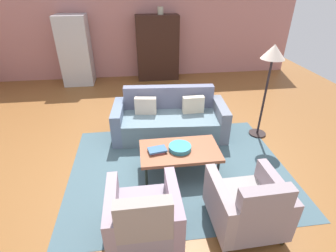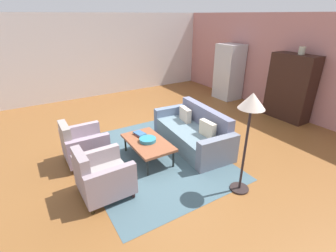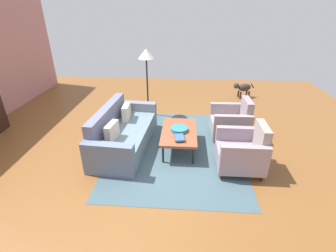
{
  "view_description": "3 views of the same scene",
  "coord_description": "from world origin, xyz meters",
  "px_view_note": "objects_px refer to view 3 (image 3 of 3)",
  "views": [
    {
      "loc": [
        -0.26,
        -3.78,
        2.64
      ],
      "look_at": [
        0.21,
        -0.23,
        0.58
      ],
      "focal_mm": 27.27,
      "sensor_mm": 36.0,
      "label": 1
    },
    {
      "loc": [
        4.29,
        -2.61,
        2.75
      ],
      "look_at": [
        0.39,
        -0.22,
        0.66
      ],
      "focal_mm": 26.25,
      "sensor_mm": 36.0,
      "label": 2
    },
    {
      "loc": [
        -4.02,
        -0.76,
        2.71
      ],
      "look_at": [
        0.04,
        -0.46,
        0.65
      ],
      "focal_mm": 26.17,
      "sensor_mm": 36.0,
      "label": 3
    }
  ],
  "objects_px": {
    "couch": "(122,134)",
    "fruit_bowl": "(179,129)",
    "armchair_left": "(244,152)",
    "armchair_right": "(233,122)",
    "book_stack": "(179,138)",
    "dog": "(243,88)",
    "floor_lamp": "(146,60)",
    "coffee_table": "(179,132)"
  },
  "relations": [
    {
      "from": "couch",
      "to": "armchair_left",
      "type": "distance_m",
      "value": 2.43
    },
    {
      "from": "couch",
      "to": "floor_lamp",
      "type": "relative_size",
      "value": 1.26
    },
    {
      "from": "couch",
      "to": "armchair_left",
      "type": "bearing_deg",
      "value": 79.92
    },
    {
      "from": "armchair_right",
      "to": "fruit_bowl",
      "type": "xyz_separation_m",
      "value": [
        -0.6,
        1.17,
        0.1
      ]
    },
    {
      "from": "armchair_right",
      "to": "dog",
      "type": "xyz_separation_m",
      "value": [
        2.61,
        -0.75,
        -0.03
      ]
    },
    {
      "from": "book_stack",
      "to": "dog",
      "type": "bearing_deg",
      "value": -28.19
    },
    {
      "from": "book_stack",
      "to": "dog",
      "type": "xyz_separation_m",
      "value": [
        3.55,
        -1.91,
        -0.12
      ]
    },
    {
      "from": "armchair_right",
      "to": "dog",
      "type": "relative_size",
      "value": 1.28
    },
    {
      "from": "armchair_left",
      "to": "floor_lamp",
      "type": "xyz_separation_m",
      "value": [
        2.3,
        2.05,
        1.1
      ]
    },
    {
      "from": "couch",
      "to": "coffee_table",
      "type": "height_order",
      "value": "couch"
    },
    {
      "from": "book_stack",
      "to": "dog",
      "type": "distance_m",
      "value": 4.03
    },
    {
      "from": "coffee_table",
      "to": "armchair_left",
      "type": "height_order",
      "value": "armchair_left"
    },
    {
      "from": "book_stack",
      "to": "dog",
      "type": "height_order",
      "value": "dog"
    },
    {
      "from": "dog",
      "to": "fruit_bowl",
      "type": "bearing_deg",
      "value": 41.79
    },
    {
      "from": "fruit_bowl",
      "to": "book_stack",
      "type": "xyz_separation_m",
      "value": [
        -0.34,
        -0.02,
        -0.01
      ]
    },
    {
      "from": "coffee_table",
      "to": "book_stack",
      "type": "bearing_deg",
      "value": -177.43
    },
    {
      "from": "dog",
      "to": "couch",
      "type": "bearing_deg",
      "value": 28.58
    },
    {
      "from": "fruit_bowl",
      "to": "floor_lamp",
      "type": "bearing_deg",
      "value": 27.41
    },
    {
      "from": "floor_lamp",
      "to": "dog",
      "type": "height_order",
      "value": "floor_lamp"
    },
    {
      "from": "armchair_left",
      "to": "dog",
      "type": "bearing_deg",
      "value": -10.93
    },
    {
      "from": "coffee_table",
      "to": "dog",
      "type": "bearing_deg",
      "value": -30.88
    },
    {
      "from": "couch",
      "to": "book_stack",
      "type": "relative_size",
      "value": 7.38
    },
    {
      "from": "coffee_table",
      "to": "armchair_right",
      "type": "distance_m",
      "value": 1.31
    },
    {
      "from": "armchair_right",
      "to": "floor_lamp",
      "type": "relative_size",
      "value": 0.51
    },
    {
      "from": "couch",
      "to": "fruit_bowl",
      "type": "distance_m",
      "value": 1.2
    },
    {
      "from": "armchair_left",
      "to": "fruit_bowl",
      "type": "relative_size",
      "value": 2.59
    },
    {
      "from": "armchair_left",
      "to": "floor_lamp",
      "type": "distance_m",
      "value": 3.27
    },
    {
      "from": "armchair_right",
      "to": "couch",
      "type": "bearing_deg",
      "value": 102.86
    },
    {
      "from": "couch",
      "to": "armchair_right",
      "type": "bearing_deg",
      "value": 108.58
    },
    {
      "from": "armchair_right",
      "to": "coffee_table",
      "type": "bearing_deg",
      "value": 115.95
    },
    {
      "from": "armchair_left",
      "to": "floor_lamp",
      "type": "relative_size",
      "value": 0.51
    },
    {
      "from": "fruit_bowl",
      "to": "coffee_table",
      "type": "bearing_deg",
      "value": 180.0
    },
    {
      "from": "fruit_bowl",
      "to": "dog",
      "type": "bearing_deg",
      "value": -30.89
    },
    {
      "from": "floor_lamp",
      "to": "dog",
      "type": "distance_m",
      "value": 3.38
    },
    {
      "from": "armchair_right",
      "to": "book_stack",
      "type": "height_order",
      "value": "armchair_right"
    },
    {
      "from": "armchair_right",
      "to": "floor_lamp",
      "type": "distance_m",
      "value": 2.57
    },
    {
      "from": "couch",
      "to": "armchair_left",
      "type": "xyz_separation_m",
      "value": [
        -0.61,
        -2.35,
        0.06
      ]
    },
    {
      "from": "armchair_left",
      "to": "book_stack",
      "type": "height_order",
      "value": "armchair_left"
    },
    {
      "from": "book_stack",
      "to": "armchair_left",
      "type": "bearing_deg",
      "value": -102.62
    },
    {
      "from": "fruit_bowl",
      "to": "armchair_left",
      "type": "bearing_deg",
      "value": -117.29
    },
    {
      "from": "armchair_left",
      "to": "fruit_bowl",
      "type": "height_order",
      "value": "armchair_left"
    },
    {
      "from": "coffee_table",
      "to": "floor_lamp",
      "type": "relative_size",
      "value": 0.7
    }
  ]
}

